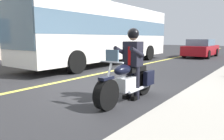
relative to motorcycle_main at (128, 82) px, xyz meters
name	(u,v)px	position (x,y,z in m)	size (l,w,h in m)	color
ground_plane	(108,90)	(-0.57, -1.04, -0.45)	(80.00, 80.00, 0.00)	#28282B
lane_center_stripe	(63,81)	(-0.57, -3.04, -0.45)	(60.00, 0.16, 0.01)	#E5DB4C
motorcycle_main	(128,82)	(0.00, 0.00, 0.00)	(2.21, 0.60, 1.26)	black
rider_main	(133,57)	(-0.19, 0.00, 0.58)	(0.62, 0.54, 1.74)	black
bus_near	(106,31)	(-5.60, -5.06, 1.42)	(11.05, 2.70, 3.30)	white
car_silver	(201,48)	(-13.45, -1.65, 0.24)	(4.60, 1.92, 1.40)	maroon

